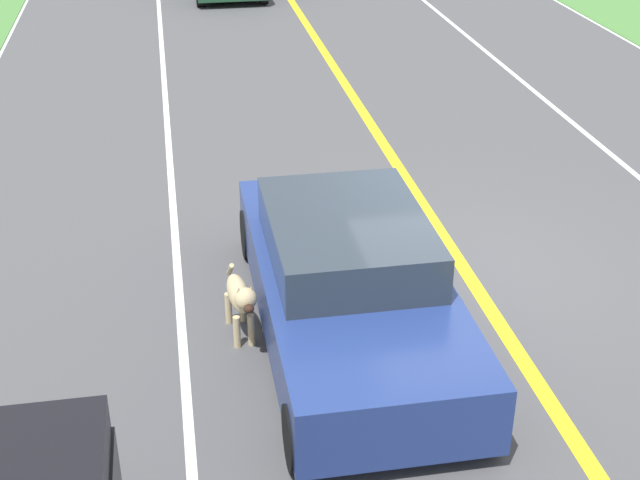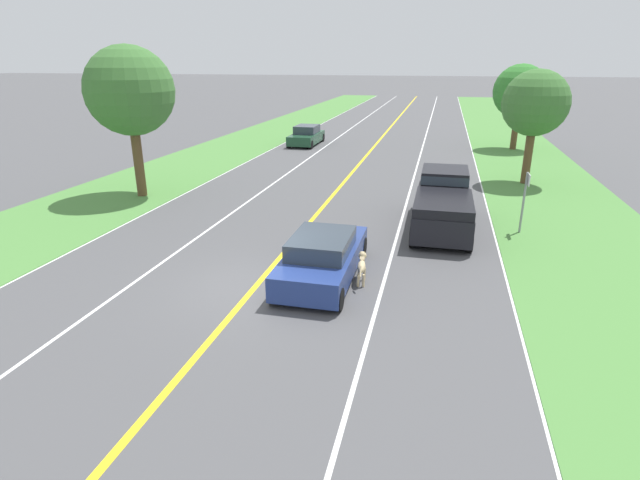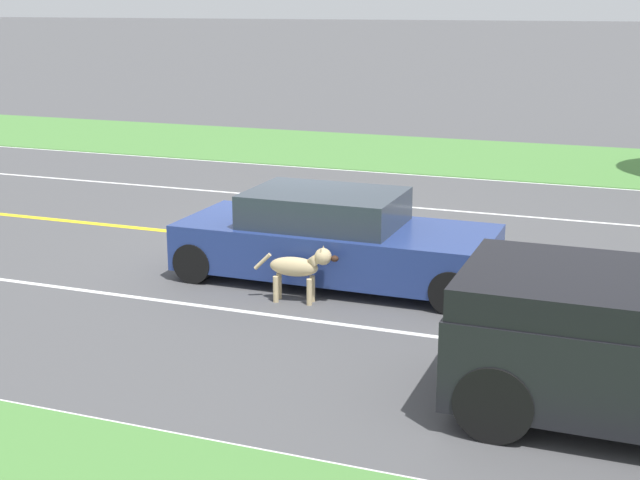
{
  "view_description": "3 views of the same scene",
  "coord_description": "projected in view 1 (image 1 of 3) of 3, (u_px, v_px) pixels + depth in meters",
  "views": [
    {
      "loc": [
        3.43,
        9.06,
        5.48
      ],
      "look_at": [
        1.88,
        0.32,
        0.78
      ],
      "focal_mm": 50.0,
      "sensor_mm": 36.0,
      "label": 1
    },
    {
      "loc": [
        4.78,
        -12.08,
        6.04
      ],
      "look_at": [
        1.56,
        1.29,
        1.06
      ],
      "focal_mm": 28.0,
      "sensor_mm": 36.0,
      "label": 2
    },
    {
      "loc": [
        13.84,
        5.44,
        4.07
      ],
      "look_at": [
        2.33,
        1.07,
        0.78
      ],
      "focal_mm": 50.0,
      "sensor_mm": 36.0,
      "label": 3
    }
  ],
  "objects": [
    {
      "name": "centre_divider_line",
      "position": [
        465.0,
        271.0,
        10.98
      ],
      "size": [
        0.18,
        160.0,
        0.01
      ],
      "primitive_type": "cube",
      "color": "yellow",
      "rests_on": "ground"
    },
    {
      "name": "ground_plane",
      "position": [
        465.0,
        271.0,
        10.98
      ],
      "size": [
        400.0,
        400.0,
        0.0
      ],
      "primitive_type": "plane",
      "color": "#4C4C4F"
    },
    {
      "name": "ego_car",
      "position": [
        349.0,
        282.0,
        9.51
      ],
      "size": [
        1.94,
        4.71,
        1.35
      ],
      "color": "navy",
      "rests_on": "ground"
    },
    {
      "name": "dog",
      "position": [
        240.0,
        298.0,
        9.44
      ],
      "size": [
        0.32,
        1.23,
        0.84
      ],
      "rotation": [
        0.0,
        0.0,
        0.1
      ],
      "color": "#D1B784",
      "rests_on": "ground"
    },
    {
      "name": "lane_dash_same_dir",
      "position": [
        179.0,
        297.0,
        10.44
      ],
      "size": [
        0.1,
        160.0,
        0.01
      ],
      "primitive_type": "cube",
      "color": "white",
      "rests_on": "ground"
    }
  ]
}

